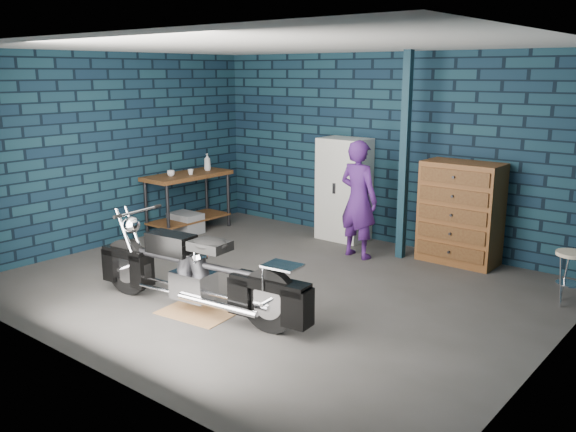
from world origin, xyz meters
name	(u,v)px	position (x,y,z in m)	size (l,w,h in m)	color
ground	(275,287)	(0.00, 0.00, 0.00)	(6.00, 6.00, 0.00)	#43413F
room_walls	(305,118)	(0.00, 0.55, 1.90)	(6.02, 5.01, 2.71)	#0E1F30
support_post	(404,157)	(0.55, 1.95, 1.35)	(0.10, 0.10, 2.70)	#112B38
workbench	(189,203)	(-2.68, 1.09, 0.46)	(0.60, 1.40, 0.91)	brown
drip_mat	(199,312)	(-0.12, -1.09, 0.00)	(0.76, 0.57, 0.01)	#986542
motorcycle	(197,266)	(-0.12, -1.09, 0.50)	(2.26, 0.61, 0.99)	black
person	(358,199)	(0.08, 1.61, 0.79)	(0.57, 0.38, 1.57)	#451C69
storage_bin	(186,223)	(-2.66, 0.99, 0.15)	(0.50, 0.35, 0.31)	gray
locker	(344,189)	(-0.57, 2.23, 0.75)	(0.70, 0.50, 1.50)	silver
tool_chest	(460,213)	(1.24, 2.23, 0.66)	(0.99, 0.55, 1.32)	brown
shop_stool	(569,278)	(2.78, 1.55, 0.29)	(0.32, 0.32, 0.58)	beige
cup_a	(171,173)	(-2.68, 0.77, 0.95)	(0.11, 0.11, 0.09)	beige
cup_b	(191,172)	(-2.56, 1.05, 0.95)	(0.09, 0.09, 0.08)	beige
bottle	(207,162)	(-2.67, 1.50, 1.04)	(0.10, 0.10, 0.27)	gray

